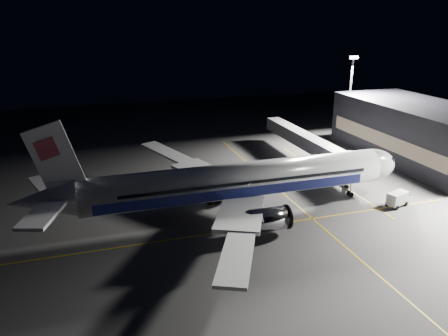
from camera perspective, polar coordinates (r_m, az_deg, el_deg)
name	(u,v)px	position (r m, az deg, el deg)	size (l,w,h in m)	color
ground	(238,211)	(70.01, 1.87, -5.68)	(200.00, 200.00, 0.00)	#4C4C4F
guide_line_main	(295,204)	(73.69, 9.25, -4.62)	(0.25, 80.00, 0.01)	gold
guide_line_cross	(252,228)	(64.96, 3.65, -7.79)	(70.00, 0.25, 0.01)	gold
guide_line_side	(328,176)	(87.32, 13.38, -1.06)	(0.25, 40.00, 0.01)	gold
airliner	(232,182)	(67.68, 1.06, -1.83)	(61.48, 54.22, 16.64)	silver
terminal	(419,132)	(102.68, 24.12, 4.29)	(18.12, 40.00, 12.00)	black
jet_bridge	(309,143)	(92.56, 11.08, 3.24)	(3.60, 34.40, 6.30)	#B2B2B7
floodlight_mast_north	(350,91)	(111.77, 16.17, 9.65)	(2.40, 0.68, 20.70)	#59595E
service_truck	(399,198)	(77.13, 21.87, -3.68)	(5.03, 3.27, 2.40)	silver
baggage_tug	(225,176)	(83.03, 0.08, -0.99)	(2.86, 2.56, 1.73)	black
safety_cone_a	(263,196)	(75.32, 5.17, -3.66)	(0.39, 0.39, 0.59)	#E25309
safety_cone_b	(263,196)	(75.30, 5.17, -3.64)	(0.43, 0.43, 0.65)	#E25309
safety_cone_c	(227,194)	(75.85, 0.41, -3.37)	(0.45, 0.45, 0.67)	#E25309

